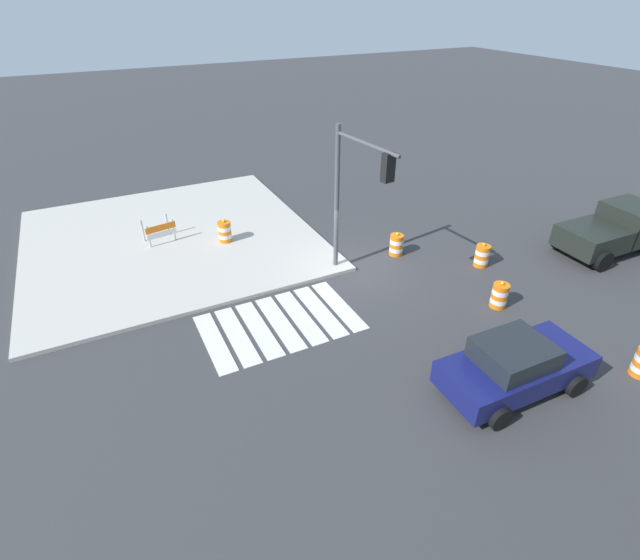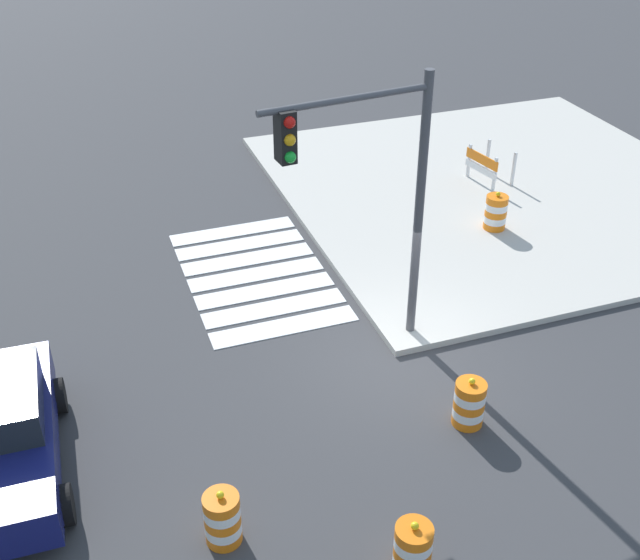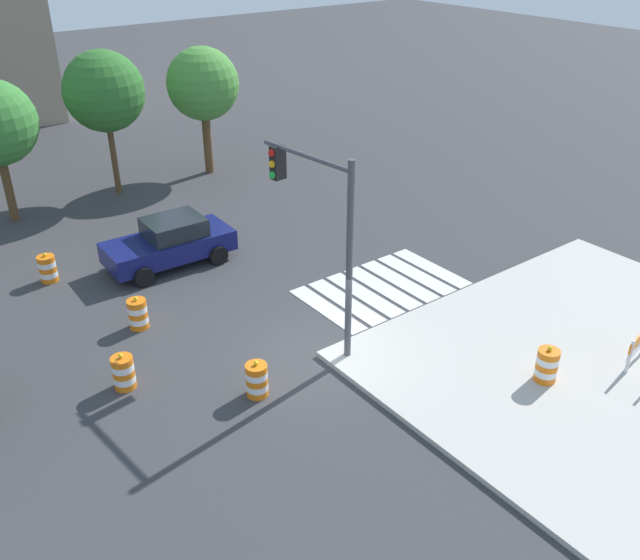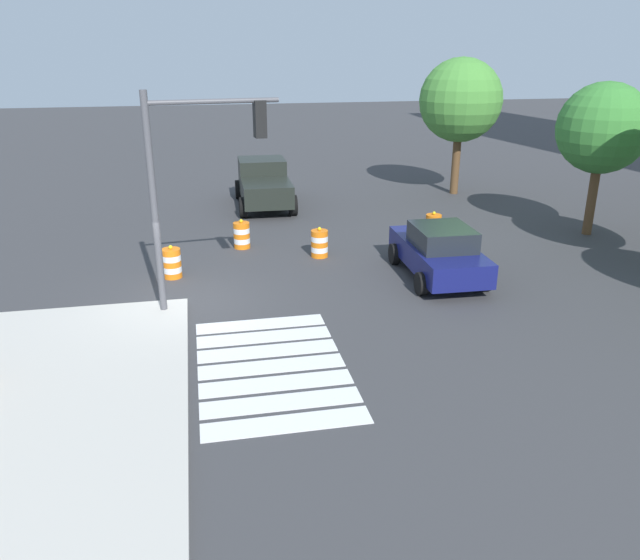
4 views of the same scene
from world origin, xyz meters
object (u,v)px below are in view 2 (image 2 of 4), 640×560
construction_barricade (486,164)px  traffic_barrel_median_far (413,550)px  traffic_barrel_near_corner (222,519)px  traffic_barrel_crosswalk_end (469,403)px  traffic_barrel_on_sidewalk (496,212)px  traffic_light_pole (368,174)px

construction_barricade → traffic_barrel_median_far: bearing=145.9°
traffic_barrel_near_corner → traffic_barrel_crosswalk_end: bearing=-77.5°
traffic_barrel_on_sidewalk → traffic_light_pole: (-3.45, 5.06, 3.31)m
traffic_barrel_near_corner → traffic_light_pole: bearing=-45.6°
traffic_barrel_crosswalk_end → construction_barricade: construction_barricade is taller
traffic_barrel_crosswalk_end → traffic_light_pole: 4.46m
traffic_barrel_near_corner → traffic_barrel_crosswalk_end: 4.87m
traffic_barrel_crosswalk_end → traffic_barrel_near_corner: bearing=102.5°
traffic_barrel_median_far → construction_barricade: bearing=-34.1°
traffic_barrel_median_far → traffic_barrel_on_sidewalk: traffic_barrel_on_sidewalk is taller
traffic_light_pole → construction_barricade: bearing=-46.1°
traffic_barrel_near_corner → traffic_barrel_crosswalk_end: same height
construction_barricade → traffic_light_pole: size_ratio=0.25×
construction_barricade → traffic_light_pole: bearing=133.9°
traffic_barrel_near_corner → construction_barricade: size_ratio=0.75×
traffic_barrel_crosswalk_end → construction_barricade: size_ratio=0.75×
construction_barricade → traffic_light_pole: traffic_light_pole is taller
traffic_barrel_crosswalk_end → traffic_barrel_median_far: (-2.53, 2.31, 0.00)m
traffic_barrel_near_corner → traffic_light_pole: 6.33m
traffic_barrel_crosswalk_end → construction_barricade: (8.61, -5.23, 0.27)m
traffic_barrel_on_sidewalk → traffic_light_pole: 6.96m
traffic_barrel_near_corner → traffic_barrel_median_far: size_ratio=1.00×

